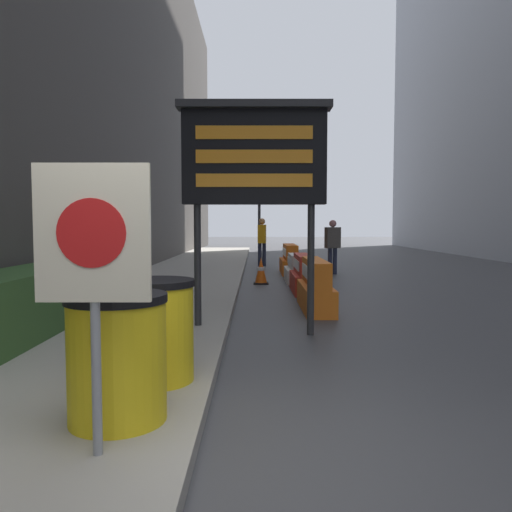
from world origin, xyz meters
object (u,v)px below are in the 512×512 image
at_px(jersey_barrier_white, 298,270).
at_px(pedestrian_passerby, 264,238).
at_px(pedestrian_worker, 335,242).
at_px(traffic_cone_near, 263,271).
at_px(barrel_drum_foreground, 120,357).
at_px(message_board, 256,158).
at_px(jersey_barrier_red_striped, 305,276).
at_px(jersey_barrier_orange_far, 292,261).
at_px(traffic_cone_mid, 304,266).
at_px(traffic_light_near_curb, 261,195).
at_px(barrel_drum_middle, 157,330).
at_px(jersey_barrier_orange_near, 318,288).
at_px(warning_sign, 95,252).

xyz_separation_m(jersey_barrier_white, pedestrian_passerby, (-0.87, 5.14, 0.73)).
relative_size(jersey_barrier_white, pedestrian_worker, 0.96).
relative_size(traffic_cone_near, pedestrian_worker, 0.41).
xyz_separation_m(barrel_drum_foreground, message_board, (0.98, 3.45, 1.88)).
xyz_separation_m(jersey_barrier_red_striped, pedestrian_passerby, (-0.87, 7.21, 0.68)).
height_order(message_board, jersey_barrier_orange_far, message_board).
relative_size(traffic_cone_mid, traffic_light_near_curb, 0.14).
distance_m(jersey_barrier_orange_far, traffic_cone_mid, 0.61).
height_order(message_board, jersey_barrier_white, message_board).
bearing_deg(message_board, traffic_cone_mid, 80.17).
bearing_deg(barrel_drum_middle, pedestrian_worker, 73.38).
bearing_deg(barrel_drum_middle, jersey_barrier_orange_near, 66.31).
bearing_deg(traffic_light_near_curb, jersey_barrier_white, -83.29).
relative_size(jersey_barrier_white, pedestrian_passerby, 0.91).
bearing_deg(pedestrian_passerby, jersey_barrier_orange_near, 10.75).
bearing_deg(barrel_drum_middle, jersey_barrier_red_striped, 73.93).
xyz_separation_m(barrel_drum_foreground, traffic_cone_mid, (2.44, 11.85, -0.34)).
distance_m(jersey_barrier_red_striped, traffic_cone_near, 1.85).
height_order(barrel_drum_middle, jersey_barrier_orange_far, barrel_drum_middle).
bearing_deg(message_board, pedestrian_passerby, 88.78).
bearing_deg(traffic_cone_near, jersey_barrier_white, 26.61).
bearing_deg(jersey_barrier_orange_near, jersey_barrier_orange_far, 90.00).
height_order(barrel_drum_middle, warning_sign, warning_sign).
relative_size(barrel_drum_middle, traffic_light_near_curb, 0.24).
height_order(message_board, jersey_barrier_red_striped, message_board).
relative_size(warning_sign, traffic_cone_near, 2.56).
xyz_separation_m(barrel_drum_foreground, jersey_barrier_white, (2.10, 10.00, -0.27)).
distance_m(jersey_barrier_orange_near, jersey_barrier_red_striped, 2.40).
distance_m(jersey_barrier_white, traffic_cone_near, 1.08).
relative_size(jersey_barrier_red_striped, traffic_cone_mid, 3.30).
xyz_separation_m(jersey_barrier_orange_near, jersey_barrier_white, (-0.00, 4.47, -0.08)).
distance_m(jersey_barrier_white, jersey_barrier_orange_far, 2.33).
bearing_deg(jersey_barrier_white, traffic_cone_near, -153.39).
height_order(jersey_barrier_red_striped, pedestrian_passerby, pedestrian_passerby).
height_order(traffic_cone_near, pedestrian_passerby, pedestrian_passerby).
distance_m(jersey_barrier_orange_near, traffic_light_near_curb, 12.83).
relative_size(barrel_drum_foreground, pedestrian_worker, 0.54).
bearing_deg(pedestrian_worker, barrel_drum_foreground, 59.59).
relative_size(jersey_barrier_orange_near, jersey_barrier_orange_far, 1.01).
bearing_deg(traffic_light_near_curb, traffic_cone_mid, -78.34).
bearing_deg(traffic_cone_near, message_board, -91.47).
xyz_separation_m(message_board, pedestrian_worker, (2.44, 8.68, -1.48)).
bearing_deg(jersey_barrier_white, traffic_light_near_curb, 96.71).
bearing_deg(barrel_drum_foreground, jersey_barrier_white, 78.14).
xyz_separation_m(barrel_drum_foreground, barrel_drum_middle, (0.08, 0.94, 0.00)).
height_order(warning_sign, pedestrian_worker, warning_sign).
height_order(barrel_drum_foreground, barrel_drum_middle, same).
distance_m(message_board, jersey_barrier_orange_near, 3.15).
distance_m(traffic_cone_near, pedestrian_worker, 3.53).
relative_size(jersey_barrier_orange_near, jersey_barrier_white, 1.23).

